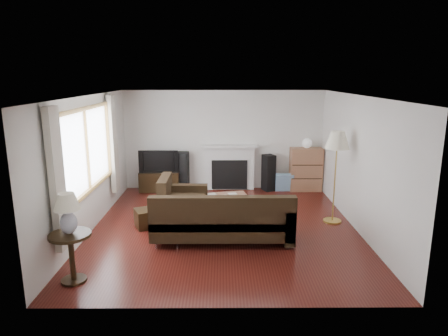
{
  "coord_description": "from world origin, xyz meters",
  "views": [
    {
      "loc": [
        -0.04,
        -7.24,
        2.86
      ],
      "look_at": [
        0.0,
        0.3,
        1.1
      ],
      "focal_mm": 32.0,
      "sensor_mm": 36.0,
      "label": 1
    }
  ],
  "objects_px": {
    "bookshelf": "(306,169)",
    "side_table": "(72,258)",
    "tv_stand": "(160,181)",
    "sectional_sofa": "(222,217)",
    "floor_lamp": "(335,178)",
    "coffee_table": "(223,205)"
  },
  "relations": [
    {
      "from": "bookshelf",
      "to": "floor_lamp",
      "type": "bearing_deg",
      "value": -87.67
    },
    {
      "from": "floor_lamp",
      "to": "tv_stand",
      "type": "bearing_deg",
      "value": 149.57
    },
    {
      "from": "bookshelf",
      "to": "side_table",
      "type": "relative_size",
      "value": 1.51
    },
    {
      "from": "tv_stand",
      "to": "floor_lamp",
      "type": "relative_size",
      "value": 0.55
    },
    {
      "from": "tv_stand",
      "to": "coffee_table",
      "type": "distance_m",
      "value": 2.36
    },
    {
      "from": "side_table",
      "to": "coffee_table",
      "type": "bearing_deg",
      "value": 52.83
    },
    {
      "from": "tv_stand",
      "to": "floor_lamp",
      "type": "height_order",
      "value": "floor_lamp"
    },
    {
      "from": "tv_stand",
      "to": "floor_lamp",
      "type": "distance_m",
      "value": 4.43
    },
    {
      "from": "bookshelf",
      "to": "floor_lamp",
      "type": "height_order",
      "value": "floor_lamp"
    },
    {
      "from": "tv_stand",
      "to": "sectional_sofa",
      "type": "relative_size",
      "value": 0.38
    },
    {
      "from": "sectional_sofa",
      "to": "coffee_table",
      "type": "distance_m",
      "value": 1.37
    },
    {
      "from": "bookshelf",
      "to": "side_table",
      "type": "bearing_deg",
      "value": -132.62
    },
    {
      "from": "floor_lamp",
      "to": "side_table",
      "type": "xyz_separation_m",
      "value": [
        -4.32,
        -2.34,
        -0.55
      ]
    },
    {
      "from": "tv_stand",
      "to": "floor_lamp",
      "type": "xyz_separation_m",
      "value": [
        3.77,
        -2.22,
        0.66
      ]
    },
    {
      "from": "sectional_sofa",
      "to": "side_table",
      "type": "xyz_separation_m",
      "value": [
        -2.12,
        -1.45,
        -0.07
      ]
    },
    {
      "from": "tv_stand",
      "to": "sectional_sofa",
      "type": "bearing_deg",
      "value": -63.14
    },
    {
      "from": "tv_stand",
      "to": "bookshelf",
      "type": "xyz_separation_m",
      "value": [
        3.68,
        0.03,
        0.29
      ]
    },
    {
      "from": "tv_stand",
      "to": "side_table",
      "type": "bearing_deg",
      "value": -96.79
    },
    {
      "from": "coffee_table",
      "to": "floor_lamp",
      "type": "xyz_separation_m",
      "value": [
        2.19,
        -0.46,
        0.71
      ]
    },
    {
      "from": "tv_stand",
      "to": "sectional_sofa",
      "type": "distance_m",
      "value": 3.49
    },
    {
      "from": "sectional_sofa",
      "to": "side_table",
      "type": "distance_m",
      "value": 2.57
    },
    {
      "from": "side_table",
      "to": "sectional_sofa",
      "type": "bearing_deg",
      "value": 34.44
    }
  ]
}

